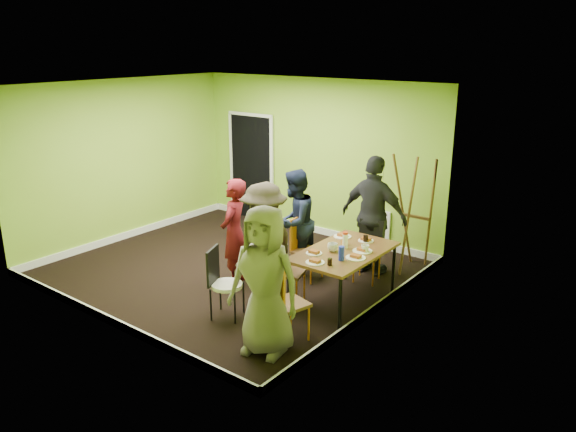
# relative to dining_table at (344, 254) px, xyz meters

# --- Properties ---
(ground) EXTENTS (5.00, 5.00, 0.00)m
(ground) POSITION_rel_dining_table_xyz_m (-1.99, -0.08, -0.70)
(ground) COLOR black
(ground) RESTS_ON ground
(room_walls) EXTENTS (5.04, 4.54, 2.82)m
(room_walls) POSITION_rel_dining_table_xyz_m (-2.01, -0.03, 0.29)
(room_walls) COLOR #88B72F
(room_walls) RESTS_ON ground
(dining_table) EXTENTS (0.90, 1.50, 0.75)m
(dining_table) POSITION_rel_dining_table_xyz_m (0.00, 0.00, 0.00)
(dining_table) COLOR black
(dining_table) RESTS_ON ground
(chair_left_far) EXTENTS (0.41, 0.41, 0.93)m
(chair_left_far) POSITION_rel_dining_table_xyz_m (-0.93, 0.36, -0.17)
(chair_left_far) COLOR orange
(chair_left_far) RESTS_ON ground
(chair_left_near) EXTENTS (0.49, 0.49, 0.95)m
(chair_left_near) POSITION_rel_dining_table_xyz_m (-0.65, -0.48, -0.16)
(chair_left_near) COLOR orange
(chair_left_near) RESTS_ON ground
(chair_back_end) EXTENTS (0.44, 0.49, 0.89)m
(chair_back_end) POSITION_rel_dining_table_xyz_m (-0.14, 0.97, -0.07)
(chair_back_end) COLOR orange
(chair_back_end) RESTS_ON ground
(chair_front_end) EXTENTS (0.50, 0.50, 0.99)m
(chair_front_end) POSITION_rel_dining_table_xyz_m (-0.01, -1.31, -0.14)
(chair_front_end) COLOR orange
(chair_front_end) RESTS_ON ground
(chair_bentwood) EXTENTS (0.47, 0.46, 0.92)m
(chair_bentwood) POSITION_rel_dining_table_xyz_m (-1.01, -1.27, -0.19)
(chair_bentwood) COLOR black
(chair_bentwood) RESTS_ON ground
(easel) EXTENTS (0.72, 0.68, 1.80)m
(easel) POSITION_rel_dining_table_xyz_m (0.20, 1.65, 0.19)
(easel) COLOR brown
(easel) RESTS_ON ground
(plate_near_left) EXTENTS (0.25, 0.25, 0.01)m
(plate_near_left) POSITION_rel_dining_table_xyz_m (-0.31, 0.45, 0.06)
(plate_near_left) COLOR white
(plate_near_left) RESTS_ON dining_table
(plate_near_right) EXTENTS (0.21, 0.21, 0.01)m
(plate_near_right) POSITION_rel_dining_table_xyz_m (-0.25, -0.34, 0.06)
(plate_near_right) COLOR white
(plate_near_right) RESTS_ON dining_table
(plate_far_back) EXTENTS (0.21, 0.21, 0.01)m
(plate_far_back) POSITION_rel_dining_table_xyz_m (0.04, 0.50, 0.06)
(plate_far_back) COLOR white
(plate_far_back) RESTS_ON dining_table
(plate_far_front) EXTENTS (0.24, 0.24, 0.01)m
(plate_far_front) POSITION_rel_dining_table_xyz_m (-0.06, -0.59, 0.06)
(plate_far_front) COLOR white
(plate_far_front) RESTS_ON dining_table
(plate_wall_back) EXTENTS (0.26, 0.26, 0.01)m
(plate_wall_back) POSITION_rel_dining_table_xyz_m (0.21, 0.12, 0.06)
(plate_wall_back) COLOR white
(plate_wall_back) RESTS_ON dining_table
(plate_wall_front) EXTENTS (0.26, 0.26, 0.01)m
(plate_wall_front) POSITION_rel_dining_table_xyz_m (0.26, -0.14, 0.06)
(plate_wall_front) COLOR white
(plate_wall_front) RESTS_ON dining_table
(thermos) EXTENTS (0.07, 0.07, 0.20)m
(thermos) POSITION_rel_dining_table_xyz_m (-0.04, 0.08, 0.15)
(thermos) COLOR white
(thermos) RESTS_ON dining_table
(blue_bottle) EXTENTS (0.07, 0.07, 0.19)m
(blue_bottle) POSITION_rel_dining_table_xyz_m (0.16, -0.32, 0.15)
(blue_bottle) COLOR #1C29D3
(blue_bottle) RESTS_ON dining_table
(orange_bottle) EXTENTS (0.04, 0.04, 0.08)m
(orange_bottle) POSITION_rel_dining_table_xyz_m (-0.15, 0.20, 0.09)
(orange_bottle) COLOR orange
(orange_bottle) RESTS_ON dining_table
(glass_mid) EXTENTS (0.07, 0.07, 0.08)m
(glass_mid) POSITION_rel_dining_table_xyz_m (-0.11, 0.20, 0.10)
(glass_mid) COLOR black
(glass_mid) RESTS_ON dining_table
(glass_back) EXTENTS (0.07, 0.07, 0.10)m
(glass_back) POSITION_rel_dining_table_xyz_m (0.06, 0.45, 0.10)
(glass_back) COLOR black
(glass_back) RESTS_ON dining_table
(glass_front) EXTENTS (0.06, 0.06, 0.09)m
(glass_front) POSITION_rel_dining_table_xyz_m (0.13, -0.54, 0.10)
(glass_front) COLOR black
(glass_front) RESTS_ON dining_table
(cup_a) EXTENTS (0.14, 0.14, 0.11)m
(cup_a) POSITION_rel_dining_table_xyz_m (-0.11, -0.11, 0.11)
(cup_a) COLOR white
(cup_a) RESTS_ON dining_table
(cup_b) EXTENTS (0.11, 0.11, 0.10)m
(cup_b) POSITION_rel_dining_table_xyz_m (0.25, 0.12, 0.10)
(cup_b) COLOR white
(cup_b) RESTS_ON dining_table
(person_standing) EXTENTS (0.56, 0.67, 1.58)m
(person_standing) POSITION_rel_dining_table_xyz_m (-1.56, -0.45, 0.09)
(person_standing) COLOR maroon
(person_standing) RESTS_ON ground
(person_left_far) EXTENTS (0.73, 0.87, 1.60)m
(person_left_far) POSITION_rel_dining_table_xyz_m (-1.15, 0.44, 0.11)
(person_left_far) COLOR #151C35
(person_left_far) RESTS_ON ground
(person_left_near) EXTENTS (0.64, 1.08, 1.66)m
(person_left_near) POSITION_rel_dining_table_xyz_m (-0.86, -0.61, 0.13)
(person_left_near) COLOR #302920
(person_left_near) RESTS_ON ground
(person_back_end) EXTENTS (1.07, 0.45, 1.82)m
(person_back_end) POSITION_rel_dining_table_xyz_m (-0.20, 1.13, 0.21)
(person_back_end) COLOR black
(person_back_end) RESTS_ON ground
(person_front_end) EXTENTS (0.94, 0.72, 1.73)m
(person_front_end) POSITION_rel_dining_table_xyz_m (-0.03, -1.59, 0.17)
(person_front_end) COLOR gray
(person_front_end) RESTS_ON ground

